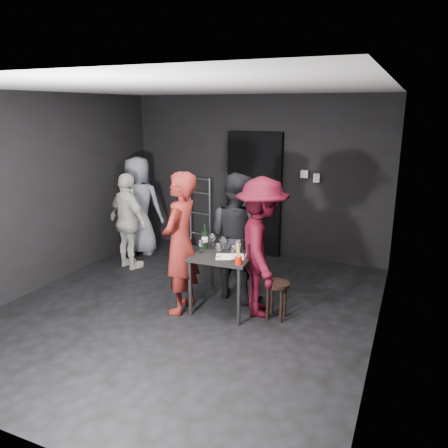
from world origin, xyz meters
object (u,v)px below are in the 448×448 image
at_px(bystander_cream, 128,221).
at_px(man_maroon, 262,238).
at_px(bystander_grey, 139,200).
at_px(breadstick_cup, 238,254).
at_px(wine_bottle, 205,239).
at_px(server_red, 180,231).
at_px(hand_truck, 199,236).
at_px(tasting_table, 225,261).
at_px(woman_black, 237,229).
at_px(stool, 277,291).

bearing_deg(bystander_cream, man_maroon, -175.16).
relative_size(man_maroon, bystander_grey, 1.02).
bearing_deg(breadstick_cup, wine_bottle, 149.23).
bearing_deg(server_red, bystander_cream, -128.16).
relative_size(bystander_grey, wine_bottle, 5.80).
xyz_separation_m(hand_truck, tasting_table, (1.41, -2.07, 0.42)).
xyz_separation_m(hand_truck, woman_black, (1.39, -1.62, 0.72)).
xyz_separation_m(tasting_table, stool, (0.67, 0.02, -0.29)).
relative_size(tasting_table, wine_bottle, 2.28).
height_order(hand_truck, tasting_table, hand_truck).
bearing_deg(bystander_cream, bystander_grey, -48.37).
bearing_deg(stool, wine_bottle, 177.01).
bearing_deg(stool, hand_truck, 135.46).
relative_size(hand_truck, bystander_grey, 0.68).
relative_size(man_maroon, breadstick_cup, 7.44).
bearing_deg(tasting_table, wine_bottle, 166.57).
height_order(stool, bystander_cream, bystander_cream).
bearing_deg(man_maroon, server_red, 84.26).
bearing_deg(wine_bottle, man_maroon, 2.08).
bearing_deg(server_red, wine_bottle, 142.83).
distance_m(stool, man_maroon, 0.66).
bearing_deg(bystander_grey, man_maroon, 143.83).
height_order(woman_black, wine_bottle, woman_black).
xyz_separation_m(stool, wine_bottle, (-0.98, 0.05, 0.51)).
bearing_deg(bystander_grey, tasting_table, 137.67).
distance_m(server_red, woman_black, 0.83).
relative_size(server_red, woman_black, 1.09).
distance_m(hand_truck, wine_bottle, 2.37).
relative_size(hand_truck, woman_black, 0.68).
bearing_deg(man_maroon, breadstick_cup, 134.77).
distance_m(tasting_table, breadstick_cup, 0.47).
height_order(man_maroon, breadstick_cup, man_maroon).
bearing_deg(man_maroon, stool, -133.43).
xyz_separation_m(bystander_cream, bystander_grey, (-0.27, 0.69, 0.18)).
height_order(stool, server_red, server_red).
distance_m(stool, woman_black, 1.01).
height_order(bystander_cream, wine_bottle, bystander_cream).
relative_size(hand_truck, wine_bottle, 3.94).
height_order(stool, breadstick_cup, breadstick_cup).
relative_size(server_red, bystander_grey, 1.08).
distance_m(tasting_table, server_red, 0.66).
relative_size(bystander_cream, breadstick_cup, 5.90).
distance_m(stool, breadstick_cup, 0.70).
bearing_deg(wine_bottle, tasting_table, -13.43).
xyz_separation_m(woman_black, wine_bottle, (-0.28, -0.38, -0.07)).
bearing_deg(man_maroon, tasting_table, 78.02).
xyz_separation_m(bystander_cream, breadstick_cup, (2.28, -1.06, 0.10)).
bearing_deg(breadstick_cup, hand_truck, 125.91).
height_order(tasting_table, woman_black, woman_black).
bearing_deg(breadstick_cup, bystander_cream, 155.11).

